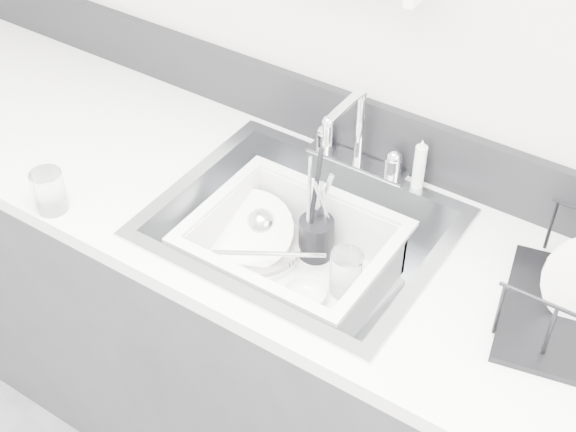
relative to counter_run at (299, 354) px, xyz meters
The scene contains 12 objects.
counter_run is the anchor object (origin of this frame).
backsplash 0.62m from the counter_run, 90.00° to the left, with size 3.20×0.02×0.16m, color black.
sink 0.37m from the counter_run, ahead, with size 0.64×0.52×0.20m, color silver, non-canonical shape.
faucet 0.58m from the counter_run, 90.00° to the left, with size 0.26×0.18×0.23m.
side_sprayer 0.61m from the counter_run, 57.89° to the left, with size 0.03×0.03×0.14m, color white.
wash_tub 0.38m from the counter_run, 93.93° to the right, with size 0.44×0.36×0.17m, color white, non-canonical shape.
plate_stack 0.36m from the counter_run, behind, with size 0.27×0.26×0.10m.
utensil_cup 0.38m from the counter_run, 91.42° to the left, with size 0.08×0.08×0.28m.
ladle 0.36m from the counter_run, 169.00° to the right, with size 0.29×0.10×0.08m, color silver, non-canonical shape.
tumbler_in_tub 0.38m from the counter_run, ahead, with size 0.08×0.08×0.11m, color white.
tumbler_counter 0.76m from the counter_run, 151.93° to the right, with size 0.07×0.07×0.10m, color white.
bowl_small 0.33m from the counter_run, 48.93° to the right, with size 0.10×0.10×0.03m, color white.
Camera 1 is at (0.71, 0.07, 2.12)m, focal length 50.00 mm.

